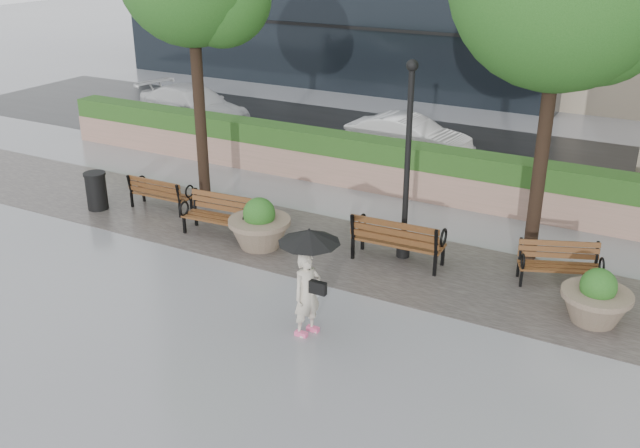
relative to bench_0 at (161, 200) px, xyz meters
The scene contains 15 objects.
ground 6.40m from the bench_0, 28.38° to the right, with size 100.00×100.00×0.00m, color gray.
cobble_strip 5.63m from the bench_0, ahead, with size 28.00×3.20×0.01m, color #383330.
hedge_wall 6.89m from the bench_0, 35.17° to the left, with size 24.00×0.80×1.35m.
asphalt_street 9.75m from the bench_0, 54.77° to the left, with size 40.00×7.00×0.00m, color black.
bench_0 is the anchor object (origin of this frame).
bench_1 2.30m from the bench_0, 14.75° to the right, with size 1.76×0.81×0.92m.
bench_2 6.30m from the bench_0, ahead, with size 1.93×0.83×1.02m.
bench_3 9.47m from the bench_0, ahead, with size 1.65×1.14×0.83m.
planter_left 3.44m from the bench_0, 11.65° to the right, with size 1.36×1.36×1.14m.
planter_right 10.33m from the bench_0, ahead, with size 1.23×1.23×1.03m.
trash_bin 1.59m from the bench_0, 152.55° to the right, with size 0.54×0.54×0.90m, color black.
lamppost 6.51m from the bench_0, ahead, with size 0.28×0.28×4.17m.
car_left 8.03m from the bench_0, 121.86° to the left, with size 1.89×4.66×1.35m, color silver.
car_right 7.90m from the bench_0, 61.84° to the left, with size 1.32×3.79×1.25m, color silver.
pedestrian 6.95m from the bench_0, 28.58° to the right, with size 1.05×1.05×1.93m.
Camera 1 is at (5.69, -9.52, 6.54)m, focal length 40.00 mm.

